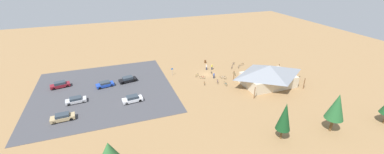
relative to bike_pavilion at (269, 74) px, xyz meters
The scene contains 29 objects.
ground 16.74m from the bike_pavilion, 41.91° to the right, with size 160.00×160.00×0.00m, color #937047.
parking_lot_asphalt 41.06m from the bike_pavilion, 15.22° to the right, with size 32.35×32.02×0.05m, color #424247.
bike_pavilion is the anchor object (origin of this frame).
trash_bin 21.56m from the bike_pavilion, 64.82° to the right, with size 0.60×0.60×0.90m, color brown.
lot_sign 25.46m from the bike_pavilion, 32.98° to the right, with size 0.56×0.08×2.20m.
pine_midwest 42.68m from the bike_pavilion, 24.29° to the left, with size 3.95×3.95×6.21m.
pine_far_west 21.48m from the bike_pavilion, 60.67° to the left, with size 2.49×2.49×7.16m.
pine_east 20.05m from the bike_pavilion, 88.71° to the left, with size 3.22×3.22×7.67m.
bicycle_orange_lone_east 13.92m from the bike_pavilion, 92.42° to the right, with size 1.62×0.58×0.75m.
bicycle_purple_near_porch 13.33m from the bike_pavilion, 75.22° to the right, with size 1.09×1.41×0.80m.
bicycle_red_lone_west 17.07m from the bike_pavilion, 32.21° to the right, with size 1.56×0.81×0.86m.
bicycle_black_trailside 15.53m from the bike_pavilion, 45.58° to the right, with size 0.51×1.77×0.84m.
bicycle_green_by_bin 9.94m from the bike_pavilion, 58.65° to the right, with size 0.48×1.75×0.78m.
bicycle_silver_near_sign 11.69m from the bike_pavilion, 37.90° to the right, with size 1.22×1.43×0.88m.
bicycle_blue_yard_front 15.33m from the bike_pavilion, 84.14° to the right, with size 1.37×1.02×0.75m.
bicycle_teal_yard_left 11.03m from the bike_pavilion, 17.84° to the right, with size 0.48×1.75×0.83m.
bicycle_yellow_back_row 18.74m from the bike_pavilion, 35.32° to the right, with size 1.39×1.10×0.83m.
bicycle_white_yard_right 12.68m from the bike_pavilion, 84.28° to the right, with size 1.07×1.35×0.76m.
bicycle_orange_edge_north 16.28m from the bike_pavilion, 19.87° to the right, with size 0.66×1.63×0.83m.
bicycle_purple_edge_south 12.90m from the bike_pavilion, 23.86° to the right, with size 0.65×1.61×0.87m.
car_blue_front_row 41.17m from the bike_pavilion, 18.11° to the right, with size 4.48×2.64×1.34m.
car_white_mid_lot 33.73m from the bike_pavilion, ahead, with size 4.56×2.30×1.45m.
car_silver_inner_stall 45.95m from the bike_pavilion, ahead, with size 4.41×2.21×1.30m.
car_tan_second_row 47.41m from the bike_pavilion, ahead, with size 4.53×2.13×1.41m.
car_maroon_end_stall 52.21m from the bike_pavilion, 18.01° to the right, with size 4.71×2.56×1.51m.
car_black_far_end 36.12m from the bike_pavilion, 22.31° to the right, with size 4.77×2.69×1.40m.
visitor_near_lot 14.06m from the bike_pavilion, 35.98° to the right, with size 0.38×0.36×1.65m.
visitor_by_pavilion 18.00m from the bike_pavilion, 52.53° to the right, with size 0.40×0.39×1.76m.
visitor_crossing_yard 16.76m from the bike_pavilion, 55.82° to the right, with size 0.36×0.36×1.77m.
Camera 1 is at (24.64, 56.73, 27.98)m, focal length 22.71 mm.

